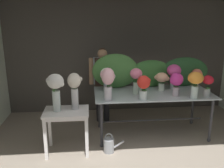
{
  "coord_description": "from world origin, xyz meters",
  "views": [
    {
      "loc": [
        -0.7,
        -2.43,
        2.2
      ],
      "look_at": [
        -0.32,
        1.56,
        1.09
      ],
      "focal_mm": 38.81,
      "sensor_mm": 36.0,
      "label": 1
    }
  ],
  "objects_px": {
    "florist": "(103,78)",
    "vase_magenta_lilies": "(176,82)",
    "vase_crimson_ranunculus": "(208,84)",
    "vase_ivory_carnations": "(107,77)",
    "side_table_white": "(67,117)",
    "vase_rosy_hydrangea": "(136,77)",
    "vase_white_roses_tall": "(56,88)",
    "vase_coral_tulips": "(197,76)",
    "vase_fuchsia_freesia": "(174,73)",
    "vase_blush_roses": "(108,81)",
    "vase_scarlet_snapdragons": "(144,86)",
    "vase_cream_lisianthus_tall": "(74,87)",
    "vase_peach_anemones": "(162,79)",
    "vase_sunset_dahlias": "(195,81)",
    "watering_can": "(109,145)",
    "display_table_glass": "(153,98)"
  },
  "relations": [
    {
      "from": "vase_scarlet_snapdragons",
      "to": "vase_cream_lisianthus_tall",
      "type": "relative_size",
      "value": 0.68
    },
    {
      "from": "vase_peach_anemones",
      "to": "vase_sunset_dahlias",
      "type": "height_order",
      "value": "vase_sunset_dahlias"
    },
    {
      "from": "vase_crimson_ranunculus",
      "to": "vase_ivory_carnations",
      "type": "bearing_deg",
      "value": 166.07
    },
    {
      "from": "vase_fuchsia_freesia",
      "to": "vase_scarlet_snapdragons",
      "type": "bearing_deg",
      "value": -141.0
    },
    {
      "from": "vase_white_roses_tall",
      "to": "vase_coral_tulips",
      "type": "bearing_deg",
      "value": 14.19
    },
    {
      "from": "display_table_glass",
      "to": "vase_ivory_carnations",
      "type": "xyz_separation_m",
      "value": [
        -0.84,
        0.1,
        0.4
      ]
    },
    {
      "from": "vase_peach_anemones",
      "to": "vase_coral_tulips",
      "type": "relative_size",
      "value": 0.89
    },
    {
      "from": "vase_blush_roses",
      "to": "watering_can",
      "type": "xyz_separation_m",
      "value": [
        0.0,
        -0.21,
        -1.06
      ]
    },
    {
      "from": "vase_scarlet_snapdragons",
      "to": "vase_cream_lisianthus_tall",
      "type": "distance_m",
      "value": 1.14
    },
    {
      "from": "display_table_glass",
      "to": "watering_can",
      "type": "xyz_separation_m",
      "value": [
        -0.87,
        -0.57,
        -0.61
      ]
    },
    {
      "from": "vase_coral_tulips",
      "to": "vase_cream_lisianthus_tall",
      "type": "height_order",
      "value": "vase_cream_lisianthus_tall"
    },
    {
      "from": "vase_coral_tulips",
      "to": "watering_can",
      "type": "height_order",
      "value": "vase_coral_tulips"
    },
    {
      "from": "display_table_glass",
      "to": "vase_blush_roses",
      "type": "height_order",
      "value": "vase_blush_roses"
    },
    {
      "from": "vase_magenta_lilies",
      "to": "vase_peach_anemones",
      "type": "xyz_separation_m",
      "value": [
        -0.16,
        0.34,
        -0.04
      ]
    },
    {
      "from": "display_table_glass",
      "to": "vase_scarlet_snapdragons",
      "type": "relative_size",
      "value": 5.17
    },
    {
      "from": "florist",
      "to": "vase_crimson_ranunculus",
      "type": "height_order",
      "value": "florist"
    },
    {
      "from": "vase_sunset_dahlias",
      "to": "vase_white_roses_tall",
      "type": "bearing_deg",
      "value": -177.77
    },
    {
      "from": "side_table_white",
      "to": "vase_sunset_dahlias",
      "type": "relative_size",
      "value": 1.59
    },
    {
      "from": "display_table_glass",
      "to": "florist",
      "type": "height_order",
      "value": "florist"
    },
    {
      "from": "vase_scarlet_snapdragons",
      "to": "vase_magenta_lilies",
      "type": "bearing_deg",
      "value": 13.6
    },
    {
      "from": "vase_coral_tulips",
      "to": "vase_sunset_dahlias",
      "type": "relative_size",
      "value": 0.84
    },
    {
      "from": "florist",
      "to": "vase_magenta_lilies",
      "type": "xyz_separation_m",
      "value": [
        1.24,
        -0.95,
        0.13
      ]
    },
    {
      "from": "vase_coral_tulips",
      "to": "vase_fuchsia_freesia",
      "type": "xyz_separation_m",
      "value": [
        -0.45,
        0.02,
        0.07
      ]
    },
    {
      "from": "vase_blush_roses",
      "to": "watering_can",
      "type": "distance_m",
      "value": 1.08
    },
    {
      "from": "vase_blush_roses",
      "to": "vase_white_roses_tall",
      "type": "distance_m",
      "value": 0.84
    },
    {
      "from": "vase_scarlet_snapdragons",
      "to": "vase_white_roses_tall",
      "type": "relative_size",
      "value": 0.68
    },
    {
      "from": "vase_fuchsia_freesia",
      "to": "vase_white_roses_tall",
      "type": "xyz_separation_m",
      "value": [
        -2.15,
        -0.68,
        -0.04
      ]
    },
    {
      "from": "vase_blush_roses",
      "to": "vase_crimson_ranunculus",
      "type": "height_order",
      "value": "vase_blush_roses"
    },
    {
      "from": "florist",
      "to": "vase_crimson_ranunculus",
      "type": "distance_m",
      "value": 2.06
    },
    {
      "from": "vase_crimson_ranunculus",
      "to": "watering_can",
      "type": "bearing_deg",
      "value": -172.12
    },
    {
      "from": "side_table_white",
      "to": "watering_can",
      "type": "distance_m",
      "value": 0.86
    },
    {
      "from": "vase_blush_roses",
      "to": "vase_fuchsia_freesia",
      "type": "xyz_separation_m",
      "value": [
        1.32,
        0.55,
        -0.01
      ]
    },
    {
      "from": "side_table_white",
      "to": "vase_blush_roses",
      "type": "relative_size",
      "value": 1.33
    },
    {
      "from": "vase_fuchsia_freesia",
      "to": "watering_can",
      "type": "distance_m",
      "value": 1.84
    },
    {
      "from": "vase_crimson_ranunculus",
      "to": "vase_scarlet_snapdragons",
      "type": "xyz_separation_m",
      "value": [
        -1.15,
        -0.06,
        0.02
      ]
    },
    {
      "from": "display_table_glass",
      "to": "vase_white_roses_tall",
      "type": "distance_m",
      "value": 1.81
    },
    {
      "from": "vase_coral_tulips",
      "to": "vase_crimson_ranunculus",
      "type": "bearing_deg",
      "value": -92.81
    },
    {
      "from": "vase_rosy_hydrangea",
      "to": "vase_scarlet_snapdragons",
      "type": "distance_m",
      "value": 0.31
    },
    {
      "from": "florist",
      "to": "watering_can",
      "type": "xyz_separation_m",
      "value": [
        0.03,
        -1.28,
        -0.85
      ]
    },
    {
      "from": "vase_scarlet_snapdragons",
      "to": "vase_peach_anemones",
      "type": "bearing_deg",
      "value": 46.86
    },
    {
      "from": "vase_ivory_carnations",
      "to": "vase_white_roses_tall",
      "type": "xyz_separation_m",
      "value": [
        -0.86,
        -0.58,
        -0.01
      ]
    },
    {
      "from": "display_table_glass",
      "to": "watering_can",
      "type": "height_order",
      "value": "display_table_glass"
    },
    {
      "from": "florist",
      "to": "vase_sunset_dahlias",
      "type": "xyz_separation_m",
      "value": [
        1.52,
        -1.11,
        0.17
      ]
    },
    {
      "from": "vase_scarlet_snapdragons",
      "to": "vase_cream_lisianthus_tall",
      "type": "height_order",
      "value": "vase_cream_lisianthus_tall"
    },
    {
      "from": "side_table_white",
      "to": "vase_rosy_hydrangea",
      "type": "distance_m",
      "value": 1.39
    },
    {
      "from": "vase_rosy_hydrangea",
      "to": "vase_coral_tulips",
      "type": "height_order",
      "value": "vase_rosy_hydrangea"
    },
    {
      "from": "vase_magenta_lilies",
      "to": "vase_peach_anemones",
      "type": "relative_size",
      "value": 1.19
    },
    {
      "from": "vase_ivory_carnations",
      "to": "vase_sunset_dahlias",
      "type": "relative_size",
      "value": 1.0
    },
    {
      "from": "vase_scarlet_snapdragons",
      "to": "vase_cream_lisianthus_tall",
      "type": "bearing_deg",
      "value": -177.78
    },
    {
      "from": "vase_sunset_dahlias",
      "to": "watering_can",
      "type": "height_order",
      "value": "vase_sunset_dahlias"
    }
  ]
}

